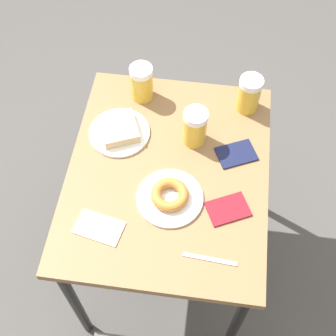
# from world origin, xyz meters

# --- Properties ---
(ground_plane) EXTENTS (8.00, 8.00, 0.00)m
(ground_plane) POSITION_xyz_m (0.00, 0.00, 0.00)
(ground_plane) COLOR #474442
(table) EXTENTS (0.65, 0.80, 0.72)m
(table) POSITION_xyz_m (0.00, 0.00, 0.64)
(table) COLOR olive
(table) RESTS_ON ground_plane
(plate_with_cake) EXTENTS (0.21, 0.21, 0.04)m
(plate_with_cake) POSITION_xyz_m (0.19, -0.13, 0.74)
(plate_with_cake) COLOR white
(plate_with_cake) RESTS_ON table
(plate_with_donut) EXTENTS (0.21, 0.21, 0.04)m
(plate_with_donut) POSITION_xyz_m (-0.02, 0.10, 0.74)
(plate_with_donut) COLOR white
(plate_with_donut) RESTS_ON table
(beer_mug_left) EXTENTS (0.08, 0.08, 0.14)m
(beer_mug_left) POSITION_xyz_m (0.14, -0.31, 0.79)
(beer_mug_left) COLOR gold
(beer_mug_left) RESTS_ON table
(beer_mug_center) EXTENTS (0.08, 0.08, 0.14)m
(beer_mug_center) POSITION_xyz_m (-0.07, -0.14, 0.79)
(beer_mug_center) COLOR gold
(beer_mug_center) RESTS_ON table
(beer_mug_right) EXTENTS (0.08, 0.08, 0.14)m
(beer_mug_right) POSITION_xyz_m (-0.24, -0.31, 0.79)
(beer_mug_right) COLOR gold
(beer_mug_right) RESTS_ON table
(napkin_folded) EXTENTS (0.16, 0.11, 0.00)m
(napkin_folded) POSITION_xyz_m (0.18, 0.23, 0.73)
(napkin_folded) COLOR white
(napkin_folded) RESTS_ON table
(fork) EXTENTS (0.16, 0.02, 0.00)m
(fork) POSITION_xyz_m (-0.16, 0.28, 0.73)
(fork) COLOR silver
(fork) RESTS_ON table
(passport_near_edge) EXTENTS (0.15, 0.13, 0.01)m
(passport_near_edge) POSITION_xyz_m (-0.20, 0.11, 0.73)
(passport_near_edge) COLOR maroon
(passport_near_edge) RESTS_ON table
(passport_far_edge) EXTENTS (0.15, 0.13, 0.01)m
(passport_far_edge) POSITION_xyz_m (-0.22, -0.10, 0.73)
(passport_far_edge) COLOR #141938
(passport_far_edge) RESTS_ON table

